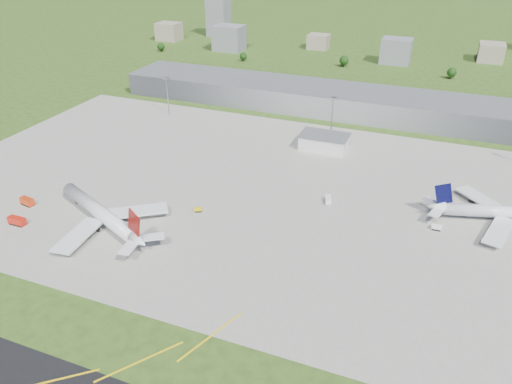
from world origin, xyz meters
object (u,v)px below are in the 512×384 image
at_px(airliner_blue_quad, 509,212).
at_px(fire_truck, 17,221).
at_px(airliner_red_twin, 102,215).
at_px(crash_tender, 27,202).
at_px(tug_yellow, 198,210).
at_px(van_white_near, 328,200).
at_px(van_white_far, 436,228).

xyz_separation_m(airliner_blue_quad, fire_truck, (-195.22, -80.47, -3.06)).
height_order(airliner_red_twin, airliner_blue_quad, airliner_red_twin).
height_order(airliner_blue_quad, crash_tender, airliner_blue_quad).
bearing_deg(tug_yellow, airliner_blue_quad, -7.61).
distance_m(airliner_red_twin, airliner_blue_quad, 174.20).
distance_m(crash_tender, van_white_near, 137.92).
bearing_deg(van_white_near, airliner_red_twin, 103.84).
bearing_deg(airliner_red_twin, airliner_blue_quad, -132.83).
xyz_separation_m(airliner_red_twin, airliner_blue_quad, (160.91, 66.74, -0.25)).
distance_m(fire_truck, crash_tender, 16.83).
height_order(airliner_blue_quad, van_white_far, airliner_blue_quad).
distance_m(airliner_red_twin, crash_tender, 42.82).
relative_size(crash_tender, van_white_far, 1.67).
bearing_deg(airliner_blue_quad, van_white_near, 174.14).
height_order(airliner_red_twin, van_white_near, airliner_red_twin).
bearing_deg(fire_truck, tug_yellow, 29.52).
relative_size(airliner_blue_quad, van_white_near, 10.42).
distance_m(airliner_blue_quad, tug_yellow, 135.04).
bearing_deg(airliner_red_twin, fire_truck, 46.45).
xyz_separation_m(fire_truck, van_white_far, (167.19, 62.31, -0.61)).
xyz_separation_m(fire_truck, tug_yellow, (66.93, 38.48, -0.82)).
relative_size(fire_truck, van_white_near, 1.27).
relative_size(airliner_blue_quad, crash_tender, 9.00).
bearing_deg(crash_tender, airliner_red_twin, 8.77).
height_order(airliner_red_twin, crash_tender, airliner_red_twin).
relative_size(airliner_red_twin, fire_truck, 8.23).
bearing_deg(van_white_far, airliner_red_twin, -162.08).
bearing_deg(airliner_blue_quad, airliner_red_twin, -172.79).
distance_m(van_white_near, van_white_far, 48.60).
distance_m(crash_tender, van_white_far, 181.92).
bearing_deg(van_white_far, crash_tender, -166.97).
bearing_deg(van_white_near, van_white_far, -115.16).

